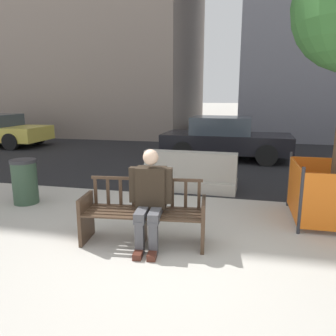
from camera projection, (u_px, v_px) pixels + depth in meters
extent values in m
plane|color=#B7B2A8|center=(169.00, 259.00, 4.12)|extent=(200.00, 200.00, 0.00)
cube|color=black|center=(220.00, 150.00, 12.40)|extent=(120.00, 12.00, 0.01)
cube|color=#473323|center=(86.00, 218.00, 4.60)|extent=(0.10, 0.52, 0.66)
cube|color=#473323|center=(203.00, 223.00, 4.40)|extent=(0.10, 0.52, 0.66)
cube|color=#473323|center=(143.00, 228.00, 4.52)|extent=(0.07, 0.33, 0.45)
cube|color=#473323|center=(140.00, 219.00, 4.25)|extent=(1.60, 0.23, 0.02)
cube|color=#473323|center=(141.00, 215.00, 4.36)|extent=(1.60, 0.23, 0.02)
cube|color=#473323|center=(143.00, 212.00, 4.47)|extent=(1.60, 0.23, 0.02)
cube|color=#473323|center=(145.00, 210.00, 4.58)|extent=(1.60, 0.23, 0.02)
cube|color=#473323|center=(146.00, 207.00, 4.70)|extent=(1.60, 0.23, 0.02)
cube|color=#473323|center=(146.00, 179.00, 4.62)|extent=(1.60, 0.20, 0.04)
cube|color=#473323|center=(96.00, 191.00, 4.75)|extent=(0.05, 0.03, 0.38)
cube|color=#473323|center=(108.00, 192.00, 4.73)|extent=(0.05, 0.03, 0.38)
cube|color=#473323|center=(121.00, 192.00, 4.71)|extent=(0.05, 0.03, 0.38)
cube|color=#473323|center=(133.00, 193.00, 4.68)|extent=(0.05, 0.03, 0.38)
cube|color=#473323|center=(146.00, 193.00, 4.66)|extent=(0.05, 0.03, 0.38)
cube|color=#473323|center=(159.00, 194.00, 4.64)|extent=(0.05, 0.03, 0.38)
cube|color=#473323|center=(172.00, 194.00, 4.62)|extent=(0.05, 0.03, 0.38)
cube|color=#473323|center=(186.00, 195.00, 4.59)|extent=(0.05, 0.03, 0.38)
cube|color=#473323|center=(199.00, 195.00, 4.57)|extent=(0.05, 0.03, 0.38)
cube|color=#473323|center=(84.00, 197.00, 4.51)|extent=(0.10, 0.46, 0.03)
cube|color=#473323|center=(204.00, 202.00, 4.31)|extent=(0.10, 0.46, 0.03)
cube|color=#2D2319|center=(151.00, 187.00, 4.45)|extent=(0.42, 0.28, 0.56)
sphere|color=beige|center=(151.00, 157.00, 4.34)|extent=(0.21, 0.21, 0.21)
cube|color=#4C4C51|center=(142.00, 214.00, 4.32)|extent=(0.18, 0.45, 0.14)
cube|color=#4C4C51|center=(155.00, 215.00, 4.30)|extent=(0.18, 0.45, 0.14)
cube|color=#4C4C51|center=(140.00, 237.00, 4.21)|extent=(0.12, 0.12, 0.45)
cube|color=#4C4C51|center=(153.00, 238.00, 4.19)|extent=(0.12, 0.12, 0.45)
cube|color=#4C2319|center=(139.00, 254.00, 4.17)|extent=(0.14, 0.27, 0.08)
cube|color=#4C2319|center=(152.00, 254.00, 4.15)|extent=(0.14, 0.27, 0.08)
cube|color=#2D2319|center=(133.00, 184.00, 4.45)|extent=(0.10, 0.13, 0.48)
cube|color=#2D2319|center=(169.00, 186.00, 4.39)|extent=(0.10, 0.13, 0.48)
cube|color=#ADA89E|center=(190.00, 184.00, 7.15)|extent=(2.02, 0.74, 0.24)
cube|color=#ADA89E|center=(190.00, 165.00, 7.06)|extent=(2.01, 0.36, 0.60)
cylinder|color=#2D2D33|center=(301.00, 201.00, 4.77)|extent=(0.05, 0.05, 1.02)
cylinder|color=#2D2D33|center=(289.00, 179.00, 6.02)|extent=(0.05, 0.05, 1.02)
cube|color=orange|center=(328.00, 181.00, 5.88)|extent=(1.32, 0.03, 0.85)
cube|color=orange|center=(294.00, 189.00, 5.40)|extent=(0.03, 1.32, 0.85)
cylinder|color=black|center=(38.00, 136.00, 13.99)|extent=(0.64, 0.23, 0.64)
cylinder|color=black|center=(11.00, 142.00, 12.34)|extent=(0.64, 0.23, 0.64)
cube|color=black|center=(226.00, 142.00, 10.60)|extent=(4.09, 1.91, 0.56)
cube|color=#38424C|center=(222.00, 125.00, 10.53)|extent=(1.91, 1.62, 0.54)
cylinder|color=black|center=(265.00, 147.00, 11.13)|extent=(0.65, 0.24, 0.64)
cylinder|color=black|center=(267.00, 155.00, 9.54)|extent=(0.65, 0.24, 0.64)
cylinder|color=black|center=(193.00, 144.00, 11.76)|extent=(0.65, 0.24, 0.64)
cylinder|color=black|center=(183.00, 152.00, 10.17)|extent=(0.65, 0.24, 0.64)
cylinder|color=#334C38|center=(25.00, 183.00, 6.20)|extent=(0.46, 0.46, 0.79)
cylinder|color=#2D2D33|center=(23.00, 161.00, 6.11)|extent=(0.48, 0.48, 0.06)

